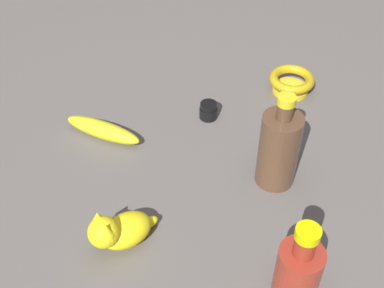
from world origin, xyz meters
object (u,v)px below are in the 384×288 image
object	(u,v)px
banana	(103,130)
nail_polish_jar	(208,110)
cat_figurine	(119,230)
bottle_short	(299,269)
bowl	(291,82)
bottle_tall	(279,148)

from	to	relation	value
banana	nail_polish_jar	xyz separation A→B (m)	(-0.22, -0.08, -0.00)
banana	cat_figurine	xyz separation A→B (m)	(-0.08, 0.27, 0.02)
banana	bottle_short	distance (m)	0.50
banana	nail_polish_jar	size ratio (longest dim) A/B	4.37
bottle_short	banana	bearing A→B (deg)	-42.12
bottle_short	bowl	size ratio (longest dim) A/B	1.50
bottle_tall	bottle_short	bearing A→B (deg)	94.57
banana	bottle_tall	distance (m)	0.37
bowl	nail_polish_jar	bearing A→B (deg)	30.18
bottle_short	bottle_tall	xyz separation A→B (m)	(0.02, -0.24, 0.02)
nail_polish_jar	bottle_short	bearing A→B (deg)	110.35
banana	cat_figurine	world-z (taller)	cat_figurine
bottle_tall	nail_polish_jar	world-z (taller)	bottle_tall
banana	nail_polish_jar	world-z (taller)	same
banana	bowl	bearing A→B (deg)	-134.22
banana	bottle_tall	world-z (taller)	bottle_tall
cat_figurine	bottle_tall	bearing A→B (deg)	-147.72
nail_polish_jar	banana	bearing A→B (deg)	20.30
banana	cat_figurine	bearing A→B (deg)	128.07
bottle_short	cat_figurine	world-z (taller)	bottle_short
bottle_short	bowl	bearing A→B (deg)	-93.52
bottle_short	bowl	distance (m)	0.53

